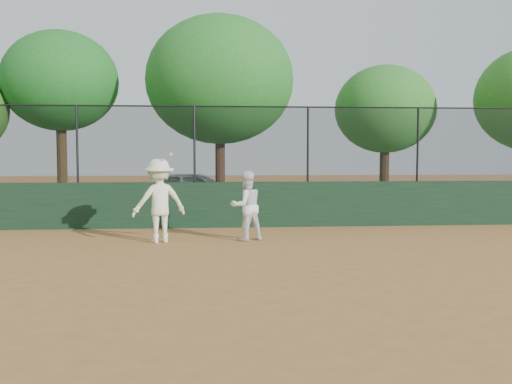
{
  "coord_description": "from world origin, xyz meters",
  "views": [
    {
      "loc": [
        -0.13,
        -9.01,
        1.99
      ],
      "look_at": [
        0.8,
        2.2,
        1.2
      ],
      "focal_mm": 40.0,
      "sensor_mm": 36.0,
      "label": 1
    }
  ],
  "objects": [
    {
      "name": "player_main",
      "position": [
        -1.22,
        3.6,
        0.92
      ],
      "size": [
        1.36,
        1.07,
        1.98
      ],
      "color": "white",
      "rests_on": "ground"
    },
    {
      "name": "tree_2",
      "position": [
        0.28,
        11.3,
        4.52
      ],
      "size": [
        5.23,
        4.75,
        6.79
      ],
      "color": "#422817",
      "rests_on": "ground"
    },
    {
      "name": "ground",
      "position": [
        0.0,
        0.0,
        0.0
      ],
      "size": [
        80.0,
        80.0,
        0.0
      ],
      "primitive_type": "plane",
      "color": "#AA6E37",
      "rests_on": "ground"
    },
    {
      "name": "player_second",
      "position": [
        0.7,
        3.73,
        0.78
      ],
      "size": [
        0.93,
        0.84,
        1.56
      ],
      "primitive_type": "imported",
      "rotation": [
        0.0,
        0.0,
        3.54
      ],
      "color": "white",
      "rests_on": "ground"
    },
    {
      "name": "parked_car",
      "position": [
        -0.58,
        10.22,
        0.68
      ],
      "size": [
        4.17,
        2.04,
        1.37
      ],
      "primitive_type": "imported",
      "rotation": [
        0.0,
        0.0,
        1.46
      ],
      "color": "silver",
      "rests_on": "ground"
    },
    {
      "name": "tree_3",
      "position": [
        6.61,
        12.42,
        3.61
      ],
      "size": [
        3.86,
        3.51,
        5.3
      ],
      "color": "#392513",
      "rests_on": "ground"
    },
    {
      "name": "fence_assembly",
      "position": [
        -0.03,
        6.0,
        2.24
      ],
      "size": [
        26.0,
        0.06,
        2.0
      ],
      "color": "black",
      "rests_on": "back_wall"
    },
    {
      "name": "back_wall",
      "position": [
        0.0,
        6.0,
        0.6
      ],
      "size": [
        26.0,
        0.2,
        1.2
      ],
      "primitive_type": "cube",
      "color": "#17331E",
      "rests_on": "ground"
    },
    {
      "name": "grass_strip",
      "position": [
        0.0,
        12.0,
        0.0
      ],
      "size": [
        36.0,
        12.0,
        0.01
      ],
      "primitive_type": "cube",
      "color": "#2C571B",
      "rests_on": "ground"
    },
    {
      "name": "tree_1",
      "position": [
        -5.43,
        12.14,
        4.52
      ],
      "size": [
        4.15,
        3.77,
        6.33
      ],
      "color": "#472F18",
      "rests_on": "ground"
    }
  ]
}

